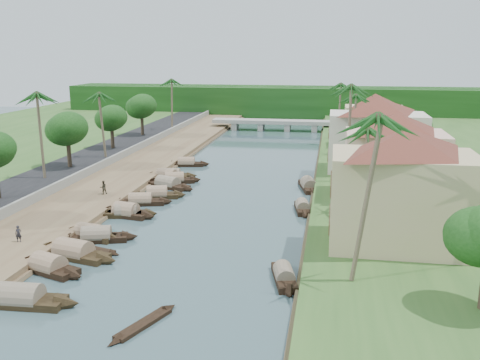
% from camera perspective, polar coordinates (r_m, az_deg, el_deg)
% --- Properties ---
extents(ground, '(220.00, 220.00, 0.00)m').
position_cam_1_polar(ground, '(52.35, -4.99, -6.08)').
color(ground, '#395055').
rests_on(ground, ground).
extents(left_bank, '(10.00, 180.00, 0.80)m').
position_cam_1_polar(left_bank, '(75.48, -12.92, 0.11)').
color(left_bank, brown).
rests_on(left_bank, ground).
extents(right_bank, '(16.00, 180.00, 1.20)m').
position_cam_1_polar(right_bank, '(69.97, 14.58, -0.88)').
color(right_bank, '#2C5020').
rests_on(right_bank, ground).
extents(road, '(8.00, 180.00, 1.40)m').
position_cam_1_polar(road, '(79.06, -18.63, 0.56)').
color(road, black).
rests_on(road, ground).
extents(retaining_wall, '(0.40, 180.00, 1.10)m').
position_cam_1_polar(retaining_wall, '(76.98, -15.84, 0.92)').
color(retaining_wall, slate).
rests_on(retaining_wall, left_bank).
extents(treeline, '(120.00, 14.00, 8.00)m').
position_cam_1_polar(treeline, '(148.78, 4.89, 8.35)').
color(treeline, '#12380F').
rests_on(treeline, ground).
extents(bridge, '(28.00, 4.00, 2.40)m').
position_cam_1_polar(bridge, '(121.33, 3.69, 6.09)').
color(bridge, gray).
rests_on(bridge, ground).
extents(building_near, '(14.85, 14.85, 10.20)m').
position_cam_1_polar(building_near, '(47.36, 17.00, -0.69)').
color(building_near, tan).
rests_on(building_near, right_bank).
extents(building_mid, '(14.11, 14.11, 9.70)m').
position_cam_1_polar(building_mid, '(63.06, 16.19, 2.61)').
color(building_mid, '#E5AAA2').
rests_on(building_mid, right_bank).
extents(building_far, '(15.59, 15.59, 10.20)m').
position_cam_1_polar(building_far, '(76.67, 14.38, 4.80)').
color(building_far, beige).
rests_on(building_far, right_bank).
extents(building_distant, '(12.62, 12.62, 9.20)m').
position_cam_1_polar(building_distant, '(96.58, 14.09, 6.26)').
color(building_distant, tan).
rests_on(building_distant, right_bank).
extents(sampan_0, '(9.16, 2.33, 2.37)m').
position_cam_1_polar(sampan_0, '(41.95, -22.42, -11.66)').
color(sampan_0, black).
rests_on(sampan_0, ground).
extents(sampan_1, '(7.80, 4.23, 2.27)m').
position_cam_1_polar(sampan_1, '(46.89, -19.76, -8.73)').
color(sampan_1, black).
rests_on(sampan_1, ground).
extents(sampan_2, '(9.41, 4.00, 2.41)m').
position_cam_1_polar(sampan_2, '(49.32, -17.33, -7.41)').
color(sampan_2, black).
rests_on(sampan_2, ground).
extents(sampan_3, '(8.12, 3.87, 2.16)m').
position_cam_1_polar(sampan_3, '(52.69, -15.05, -5.90)').
color(sampan_3, black).
rests_on(sampan_3, ground).
extents(sampan_4, '(7.47, 3.20, 2.10)m').
position_cam_1_polar(sampan_4, '(53.63, -15.72, -5.60)').
color(sampan_4, black).
rests_on(sampan_4, ground).
extents(sampan_5, '(7.47, 3.09, 2.31)m').
position_cam_1_polar(sampan_5, '(59.64, -12.07, -3.43)').
color(sampan_5, black).
rests_on(sampan_5, ground).
extents(sampan_6, '(7.10, 2.85, 2.09)m').
position_cam_1_polar(sampan_6, '(59.56, -12.00, -3.45)').
color(sampan_6, black).
rests_on(sampan_6, ground).
extents(sampan_7, '(7.87, 3.46, 2.08)m').
position_cam_1_polar(sampan_7, '(63.75, -10.57, -2.25)').
color(sampan_7, black).
rests_on(sampan_7, ground).
extents(sampan_8, '(7.43, 3.49, 2.24)m').
position_cam_1_polar(sampan_8, '(66.34, -8.82, -1.55)').
color(sampan_8, black).
rests_on(sampan_8, ground).
extents(sampan_9, '(8.74, 5.16, 2.23)m').
position_cam_1_polar(sampan_9, '(71.14, -7.72, -0.47)').
color(sampan_9, black).
rests_on(sampan_9, ground).
extents(sampan_10, '(7.94, 3.06, 2.15)m').
position_cam_1_polar(sampan_10, '(75.68, -7.87, 0.38)').
color(sampan_10, black).
rests_on(sampan_10, ground).
extents(sampan_11, '(7.64, 3.99, 2.17)m').
position_cam_1_polar(sampan_11, '(73.51, -7.01, 0.01)').
color(sampan_11, black).
rests_on(sampan_11, ground).
extents(sampan_12, '(7.91, 2.37, 1.90)m').
position_cam_1_polar(sampan_12, '(76.60, -7.40, 0.55)').
color(sampan_12, black).
rests_on(sampan_12, ground).
extents(sampan_13, '(7.68, 2.87, 2.08)m').
position_cam_1_polar(sampan_13, '(84.07, -5.73, 1.77)').
color(sampan_13, black).
rests_on(sampan_13, ground).
extents(sampan_14, '(2.91, 7.23, 1.79)m').
position_cam_1_polar(sampan_14, '(42.73, 4.72, -10.17)').
color(sampan_14, black).
rests_on(sampan_14, ground).
extents(sampan_15, '(2.38, 6.58, 1.79)m').
position_cam_1_polar(sampan_15, '(60.63, 6.69, -2.94)').
color(sampan_15, black).
rests_on(sampan_15, ground).
extents(sampan_16, '(3.53, 8.91, 2.15)m').
position_cam_1_polar(sampan_16, '(70.35, 7.34, -0.62)').
color(sampan_16, black).
rests_on(sampan_16, ground).
extents(canoe_0, '(3.33, 6.43, 0.87)m').
position_cam_1_polar(canoe_0, '(36.94, -10.25, -14.90)').
color(canoe_0, black).
rests_on(canoe_0, ground).
extents(canoe_1, '(5.59, 2.46, 0.90)m').
position_cam_1_polar(canoe_1, '(50.35, -15.19, -7.22)').
color(canoe_1, black).
rests_on(canoe_1, ground).
extents(canoe_2, '(5.13, 1.96, 0.74)m').
position_cam_1_polar(canoe_2, '(77.54, -6.75, 0.49)').
color(canoe_2, black).
rests_on(canoe_2, ground).
extents(palm_0, '(3.20, 3.20, 13.61)m').
position_cam_1_polar(palm_0, '(37.55, 13.13, 6.16)').
color(palm_0, '#6F5D4A').
rests_on(palm_0, ground).
extents(palm_1, '(3.20, 3.20, 10.30)m').
position_cam_1_polar(palm_1, '(55.11, 13.07, 5.09)').
color(palm_1, '#6F5D4A').
rests_on(palm_1, ground).
extents(palm_2, '(3.20, 3.20, 13.69)m').
position_cam_1_polar(palm_2, '(68.42, 11.78, 9.51)').
color(palm_2, '#6F5D4A').
rests_on(palm_2, ground).
extents(palm_3, '(3.20, 3.20, 11.08)m').
position_cam_1_polar(palm_3, '(87.26, 12.01, 8.68)').
color(palm_3, '#6F5D4A').
rests_on(palm_3, ground).
extents(palm_5, '(3.20, 3.20, 12.47)m').
position_cam_1_polar(palm_5, '(72.88, -20.80, 8.39)').
color(palm_5, '#6F5D4A').
rests_on(palm_5, ground).
extents(palm_6, '(3.20, 3.20, 11.37)m').
position_cam_1_polar(palm_6, '(84.99, -14.58, 8.74)').
color(palm_6, '#6F5D4A').
rests_on(palm_6, ground).
extents(palm_7, '(3.20, 3.20, 11.82)m').
position_cam_1_polar(palm_7, '(103.40, 10.62, 9.87)').
color(palm_7, '#6F5D4A').
rests_on(palm_7, ground).
extents(palm_8, '(3.20, 3.20, 11.82)m').
position_cam_1_polar(palm_8, '(113.49, -7.39, 10.41)').
color(palm_8, '#6F5D4A').
rests_on(palm_8, ground).
extents(tree_3, '(5.50, 5.50, 7.73)m').
position_cam_1_polar(tree_3, '(79.52, -17.95, 5.16)').
color(tree_3, '#403224').
rests_on(tree_3, ground).
extents(tree_4, '(4.98, 4.98, 7.15)m').
position_cam_1_polar(tree_4, '(93.40, -13.56, 6.38)').
color(tree_4, '#403224').
rests_on(tree_4, ground).
extents(tree_5, '(5.42, 5.42, 7.84)m').
position_cam_1_polar(tree_5, '(106.93, -10.47, 7.69)').
color(tree_5, '#403224').
rests_on(tree_5, ground).
extents(tree_6, '(4.98, 4.98, 7.76)m').
position_cam_1_polar(tree_6, '(80.56, 17.78, 5.29)').
color(tree_6, '#403224').
rests_on(tree_6, ground).
extents(person_near, '(0.64, 0.51, 1.52)m').
position_cam_1_polar(person_near, '(52.31, -22.56, -5.32)').
color(person_near, '#232229').
rests_on(person_near, left_bank).
extents(person_far, '(1.03, 1.00, 1.67)m').
position_cam_1_polar(person_far, '(66.19, -14.38, -0.76)').
color(person_far, '#353225').
rests_on(person_far, left_bank).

